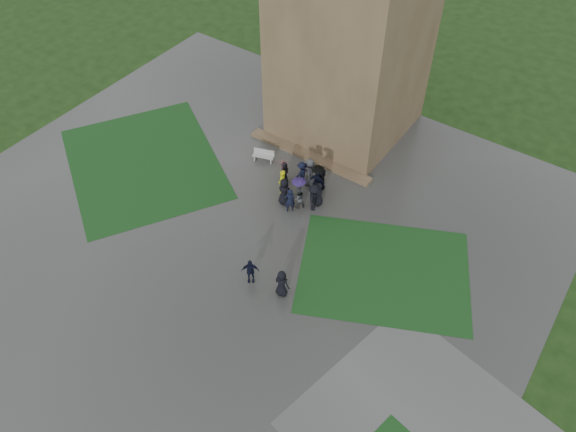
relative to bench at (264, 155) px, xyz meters
The scene contains 9 objects.
ground 8.97m from the bench, 75.22° to the right, with size 120.00×120.00×0.00m, color black.
plaza 7.06m from the bench, 71.07° to the right, with size 34.00×34.00×0.02m, color #343431.
lawn_inset_left 7.78m from the bench, 143.09° to the right, with size 11.00×9.00×0.01m, color #123615.
lawn_inset_right 11.40m from the bench, 18.77° to the right, with size 9.00×7.00×0.01m, color #123615.
tower_plinth 3.01m from the bench, 40.22° to the left, with size 9.00×0.80×0.22m, color brown.
bench is the anchor object (origin of this frame).
visitor_cluster 4.22m from the bench, 17.47° to the right, with size 3.65×3.70×2.70m.
pedestrian_mid 9.77m from the bench, 57.51° to the right, with size 0.93×0.53×1.59m, color black.
pedestrian_near 10.70m from the bench, 48.41° to the right, with size 0.85×0.58×1.73m, color black.
Camera 1 is at (14.93, -13.34, 23.89)m, focal length 35.00 mm.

